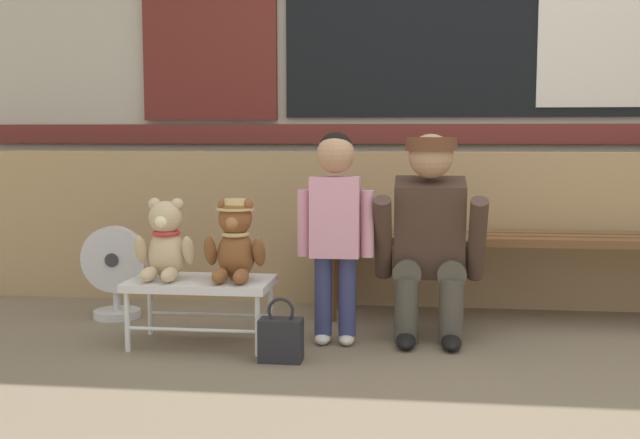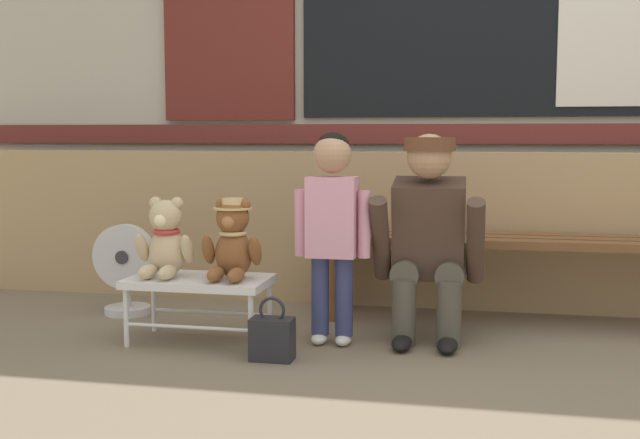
# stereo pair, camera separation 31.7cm
# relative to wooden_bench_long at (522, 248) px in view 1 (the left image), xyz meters

# --- Properties ---
(ground_plane) EXTENTS (60.00, 60.00, 0.00)m
(ground_plane) POSITION_rel_wooden_bench_long_xyz_m (-0.14, -1.06, -0.37)
(ground_plane) COLOR #756651
(brick_low_wall) EXTENTS (7.50, 0.25, 0.85)m
(brick_low_wall) POSITION_rel_wooden_bench_long_xyz_m (-0.14, 0.37, 0.05)
(brick_low_wall) COLOR tan
(brick_low_wall) RESTS_ON ground
(shop_facade) EXTENTS (7.65, 0.26, 3.41)m
(shop_facade) POSITION_rel_wooden_bench_long_xyz_m (-0.14, 0.88, 1.34)
(shop_facade) COLOR #B7B2A3
(shop_facade) RESTS_ON ground
(wooden_bench_long) EXTENTS (2.10, 0.40, 0.44)m
(wooden_bench_long) POSITION_rel_wooden_bench_long_xyz_m (0.00, 0.00, 0.00)
(wooden_bench_long) COLOR brown
(wooden_bench_long) RESTS_ON ground
(small_display_bench) EXTENTS (0.64, 0.36, 0.30)m
(small_display_bench) POSITION_rel_wooden_bench_long_xyz_m (-1.49, -0.68, -0.11)
(small_display_bench) COLOR silver
(small_display_bench) RESTS_ON ground
(teddy_bear_plain) EXTENTS (0.28, 0.26, 0.36)m
(teddy_bear_plain) POSITION_rel_wooden_bench_long_xyz_m (-1.65, -0.68, 0.09)
(teddy_bear_plain) COLOR #CCB289
(teddy_bear_plain) RESTS_ON small_display_bench
(teddy_bear_with_hat) EXTENTS (0.28, 0.27, 0.36)m
(teddy_bear_with_hat) POSITION_rel_wooden_bench_long_xyz_m (-1.33, -0.68, 0.10)
(teddy_bear_with_hat) COLOR brown
(teddy_bear_with_hat) RESTS_ON small_display_bench
(child_standing) EXTENTS (0.35, 0.18, 0.96)m
(child_standing) POSITION_rel_wooden_bench_long_xyz_m (-0.90, -0.58, 0.22)
(child_standing) COLOR navy
(child_standing) RESTS_ON ground
(adult_crouching) EXTENTS (0.50, 0.49, 0.95)m
(adult_crouching) POSITION_rel_wooden_bench_long_xyz_m (-0.46, -0.46, 0.11)
(adult_crouching) COLOR #4C473D
(adult_crouching) RESTS_ON ground
(handbag_on_ground) EXTENTS (0.18, 0.11, 0.27)m
(handbag_on_ground) POSITION_rel_wooden_bench_long_xyz_m (-1.09, -0.90, -0.28)
(handbag_on_ground) COLOR #232328
(handbag_on_ground) RESTS_ON ground
(floor_fan) EXTENTS (0.34, 0.24, 0.48)m
(floor_fan) POSITION_rel_wooden_bench_long_xyz_m (-2.07, -0.23, -0.13)
(floor_fan) COLOR silver
(floor_fan) RESTS_ON ground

